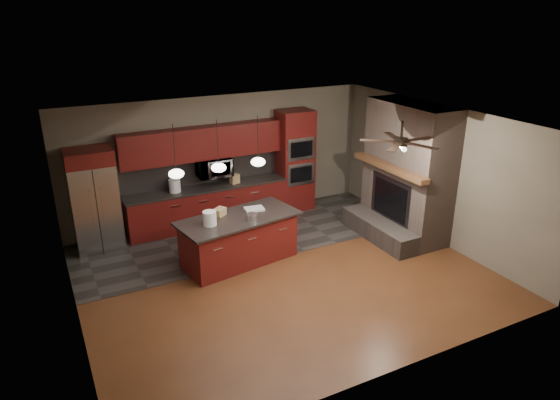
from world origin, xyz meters
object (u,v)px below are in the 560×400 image
paint_can (252,217)px  counter_box (235,179)px  microwave (214,167)px  counter_bucket (175,186)px  oven_tower (295,161)px  refrigerator (94,200)px  cardboard_box (220,212)px  paint_tray (254,209)px  kitchen_island (239,239)px  white_bucket (210,218)px

paint_can → counter_box: counter_box is taller
microwave → counter_bucket: bearing=-176.8°
oven_tower → counter_box: size_ratio=11.35×
refrigerator → paint_can: size_ratio=10.69×
cardboard_box → microwave: bearing=38.9°
refrigerator → paint_tray: size_ratio=5.64×
oven_tower → counter_box: bearing=-178.4°
paint_tray → counter_bucket: counter_bucket is taller
refrigerator → paint_tray: 3.15m
kitchen_island → paint_tray: 0.66m
oven_tower → white_bucket: oven_tower is taller
oven_tower → kitchen_island: (-2.23, -1.90, -0.73)m
kitchen_island → paint_tray: paint_tray is taller
oven_tower → microwave: size_ratio=3.25×
white_bucket → paint_can: 0.77m
white_bucket → counter_box: white_bucket is taller
kitchen_island → counter_bucket: (-0.65, 1.90, 0.57)m
kitchen_island → paint_can: paint_can is taller
counter_box → oven_tower: bearing=-9.7°
paint_can → counter_box: size_ratio=0.92×
paint_tray → counter_box: (0.28, 1.66, 0.07)m
counter_bucket → refrigerator: bearing=-177.1°
paint_tray → counter_bucket: size_ratio=1.33×
paint_can → counter_box: bearing=76.0°
paint_can → cardboard_box: size_ratio=0.86×
kitchen_island → paint_tray: bearing=15.7°
microwave → refrigerator: bearing=-177.0°
white_bucket → paint_tray: bearing=16.5°
refrigerator → counter_box: (2.97, 0.03, -0.02)m
counter_bucket → kitchen_island: bearing=-71.1°
white_bucket → counter_bucket: 2.01m
microwave → counter_box: (0.43, -0.10, -0.30)m
paint_can → oven_tower: bearing=46.1°
cardboard_box → counter_box: counter_box is taller
kitchen_island → white_bucket: size_ratio=9.17×
refrigerator → white_bucket: (1.69, -1.93, 0.02)m
kitchen_island → counter_box: counter_box is taller
paint_tray → cardboard_box: (-0.69, 0.04, 0.05)m
paint_can → cardboard_box: cardboard_box is taller
refrigerator → white_bucket: 2.56m
microwave → kitchen_island: microwave is taller
counter_bucket → counter_box: bearing=-2.1°
counter_bucket → microwave: bearing=3.2°
microwave → cardboard_box: (-0.53, -1.73, -0.31)m
microwave → counter_bucket: (-0.90, -0.05, -0.26)m
counter_bucket → oven_tower: bearing=-0.1°
cardboard_box → paint_tray: bearing=-36.9°
kitchen_island → white_bucket: 0.84m
refrigerator → oven_tower: bearing=0.9°
oven_tower → white_bucket: bearing=-144.6°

